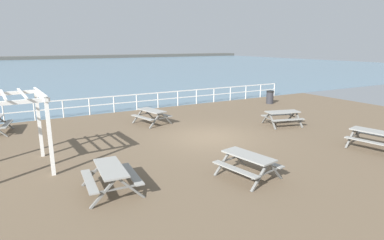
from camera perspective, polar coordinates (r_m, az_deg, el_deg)
The scene contains 11 objects.
ground_plane at distance 15.02m, azimuth 3.04°, elevation -3.48°, with size 30.00×24.00×0.20m, color brown.
sea_band at distance 65.45m, azimuth -22.85°, elevation 8.65°, with size 142.00×90.00×0.01m, color slate.
distant_shoreline at distance 108.22m, azimuth -25.71°, elevation 9.86°, with size 142.00×6.00×1.80m, color #4C4C47.
seaward_railing at distance 21.60m, azimuth -8.04°, elevation 3.89°, with size 23.07×0.07×1.08m.
picnic_table_near_right at distance 17.53m, azimuth -7.27°, elevation 1.20°, with size 1.91×2.12×0.80m.
picnic_table_mid_centre at distance 17.70m, azimuth 15.98°, elevation 0.91°, with size 2.13×1.92×0.80m.
picnic_table_far_left at distance 9.72m, azimuth -14.39°, elevation -9.25°, with size 1.64×1.89×0.80m.
picnic_table_far_right at distance 15.18m, azimuth 29.96°, elevation -2.43°, with size 1.86×2.08×0.80m.
picnic_table_seaward at distance 10.55m, azimuth 10.09°, elevation -7.19°, with size 1.82×2.05×0.80m.
lattice_pergola at distance 12.15m, azimuth -30.50°, elevation 0.80°, with size 2.59×2.71×2.70m.
litter_bin at distance 24.15m, azimuth 13.86°, elevation 4.02°, with size 0.55×0.55×0.95m.
Camera 1 is at (-7.74, -12.11, 4.26)m, focal length 29.61 mm.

